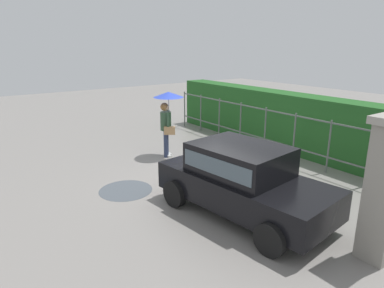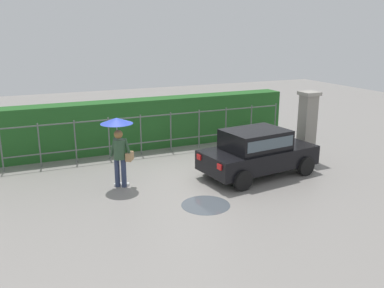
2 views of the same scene
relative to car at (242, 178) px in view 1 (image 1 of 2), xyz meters
The scene contains 6 objects.
ground_plane 2.13m from the car, 162.19° to the left, with size 40.00×40.00×0.00m, color gray.
car is the anchor object (origin of this frame).
pedestrian 4.33m from the car, 169.54° to the left, with size 0.93×0.93×2.05m.
fence_section 4.17m from the car, 120.56° to the left, with size 10.57×0.05×1.50m.
hedge_row 4.98m from the car, 115.19° to the left, with size 11.52×0.90×1.90m, color #235B23.
puddle_near 3.03m from the car, 148.97° to the right, with size 1.30×1.30×0.00m, color #4C545B.
Camera 1 is at (6.64, -5.28, 3.46)m, focal length 32.01 mm.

